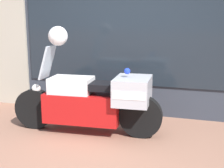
# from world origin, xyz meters

# --- Properties ---
(ground_plane) EXTENTS (60.00, 60.00, 0.00)m
(ground_plane) POSITION_xyz_m (0.00, 0.00, 0.00)
(ground_plane) COLOR #8E604C
(shop_building) EXTENTS (5.99, 0.55, 3.98)m
(shop_building) POSITION_xyz_m (-0.41, 2.00, 2.00)
(shop_building) COLOR #333842
(shop_building) RESTS_ON ground
(window_display) EXTENTS (4.64, 0.30, 1.83)m
(window_display) POSITION_xyz_m (0.38, 2.03, 0.44)
(window_display) COLOR slate
(window_display) RESTS_ON ground
(paramedic_motorcycle) EXTENTS (2.33, 0.69, 1.33)m
(paramedic_motorcycle) POSITION_xyz_m (-0.29, 0.70, 0.52)
(paramedic_motorcycle) COLOR black
(paramedic_motorcycle) RESTS_ON ground
(white_helmet) EXTENTS (0.29, 0.29, 0.29)m
(white_helmet) POSITION_xyz_m (-0.84, 0.66, 1.47)
(white_helmet) COLOR white
(white_helmet) RESTS_ON paramedic_motorcycle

